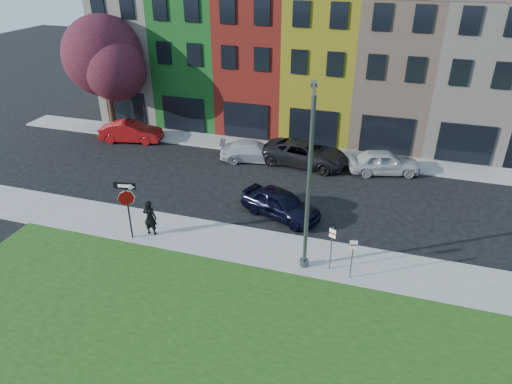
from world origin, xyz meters
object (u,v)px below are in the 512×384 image
(sedan_near, at_px, (281,203))
(stop_sign, at_px, (127,199))
(man, at_px, (150,218))
(street_lamp, at_px, (309,185))

(sedan_near, bearing_deg, stop_sign, 145.74)
(man, bearing_deg, sedan_near, -150.06)
(stop_sign, xyz_separation_m, street_lamp, (8.48, 0.54, 1.77))
(stop_sign, bearing_deg, street_lamp, -7.81)
(sedan_near, distance_m, street_lamp, 5.48)
(stop_sign, bearing_deg, sedan_near, 23.02)
(stop_sign, xyz_separation_m, man, (0.75, 0.59, -1.23))
(man, relative_size, sedan_near, 0.39)
(stop_sign, distance_m, sedan_near, 7.88)
(stop_sign, height_order, street_lamp, street_lamp)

